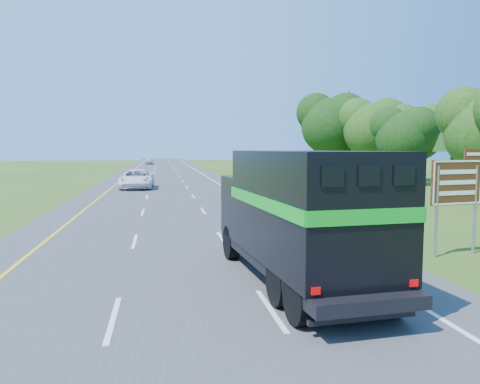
{
  "coord_description": "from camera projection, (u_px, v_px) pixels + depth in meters",
  "views": [
    {
      "loc": [
        -0.71,
        -8.6,
        3.88
      ],
      "look_at": [
        3.64,
        17.05,
        1.46
      ],
      "focal_mm": 35.0,
      "sensor_mm": 36.0,
      "label": 1
    }
  ],
  "objects": [
    {
      "name": "horse_truck",
      "position": [
        298.0,
        214.0,
        13.11
      ],
      "size": [
        3.33,
        8.72,
        3.78
      ],
      "rotation": [
        0.0,
        0.0,
        0.08
      ],
      "color": "black",
      "rests_on": "road"
    },
    {
      "name": "white_suv",
      "position": [
        137.0,
        179.0,
        45.06
      ],
      "size": [
        3.17,
        6.66,
        1.83
      ],
      "primitive_type": "imported",
      "rotation": [
        0.0,
        0.0,
        -0.02
      ],
      "color": "white",
      "rests_on": "road"
    },
    {
      "name": "delineator",
      "position": [
        331.0,
        202.0,
        28.51
      ],
      "size": [
        0.09,
        0.05,
        1.15
      ],
      "color": "orange",
      "rests_on": "ground"
    },
    {
      "name": "ground",
      "position": [
        201.0,
        352.0,
        8.92
      ],
      "size": [
        300.0,
        300.0,
        0.0
      ],
      "primitive_type": "plane",
      "color": "#2C4211",
      "rests_on": "ground"
    },
    {
      "name": "tree_wall_right",
      "position": [
        460.0,
        125.0,
        42.14
      ],
      "size": [
        16.0,
        100.0,
        12.0
      ],
      "primitive_type": null,
      "color": "#14350E",
      "rests_on": "ground"
    },
    {
      "name": "far_car",
      "position": [
        150.0,
        161.0,
        113.35
      ],
      "size": [
        1.89,
        4.66,
        1.59
      ],
      "primitive_type": "imported",
      "rotation": [
        0.0,
        0.0,
        -0.0
      ],
      "color": "#B2B3B9",
      "rests_on": "road"
    },
    {
      "name": "exit_sign",
      "position": [
        458.0,
        187.0,
        16.83
      ],
      "size": [
        2.27,
        0.44,
        3.88
      ],
      "rotation": [
        0.0,
        0.0,
        0.17
      ],
      "color": "gray",
      "rests_on": "ground"
    },
    {
      "name": "lane_markings",
      "position": [
        167.0,
        180.0,
        58.0
      ],
      "size": [
        11.15,
        260.0,
        0.01
      ],
      "color": "yellow",
      "rests_on": "road"
    },
    {
      "name": "road",
      "position": [
        167.0,
        180.0,
        58.0
      ],
      "size": [
        15.0,
        260.0,
        0.04
      ],
      "primitive_type": "cube",
      "color": "#38383A",
      "rests_on": "ground"
    }
  ]
}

